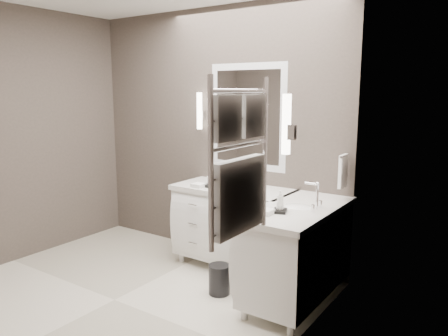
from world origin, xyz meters
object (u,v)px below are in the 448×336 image
Objects in this scene: vanity_right at (297,248)px; waste_bin at (219,279)px; vanity_back at (233,222)px; towel_ladder at (239,169)px.

vanity_right reaches higher than waste_bin.
waste_bin is at bearing -67.95° from vanity_back.
towel_ladder reaches higher than waste_bin.
waste_bin is (-0.86, 1.03, -1.26)m from towel_ladder.
vanity_right is 0.77m from waste_bin.
waste_bin is (0.24, -0.60, -0.35)m from vanity_back.
vanity_right is 4.56× the size of waste_bin.
towel_ladder is (0.23, -1.30, 0.91)m from vanity_right.
vanity_right is at bearing 99.84° from towel_ladder.
vanity_right is (0.88, -0.33, 0.00)m from vanity_back.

